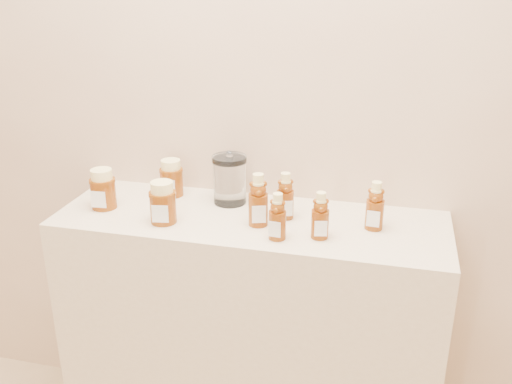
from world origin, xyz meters
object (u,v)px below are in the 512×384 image
(display_table, at_px, (250,340))
(bear_bottle_front_left, at_px, (277,213))
(glass_canister, at_px, (230,178))
(bear_bottle_back_left, at_px, (258,196))
(honey_jar_left, at_px, (103,189))

(display_table, height_order, bear_bottle_front_left, bear_bottle_front_left)
(bear_bottle_front_left, relative_size, glass_canister, 0.90)
(display_table, bearing_deg, glass_canister, 132.09)
(display_table, distance_m, glass_canister, 0.55)
(bear_bottle_back_left, height_order, glass_canister, bear_bottle_back_left)
(bear_bottle_back_left, bearing_deg, honey_jar_left, 161.21)
(bear_bottle_front_left, bearing_deg, glass_canister, 138.50)
(glass_canister, bearing_deg, bear_bottle_back_left, -47.96)
(glass_canister, bearing_deg, bear_bottle_front_left, -47.19)
(bear_bottle_back_left, bearing_deg, glass_canister, 113.95)
(display_table, relative_size, honey_jar_left, 9.32)
(honey_jar_left, bearing_deg, glass_canister, 15.95)
(honey_jar_left, bearing_deg, display_table, -0.01)
(display_table, xyz_separation_m, glass_canister, (-0.09, 0.10, 0.54))
(display_table, xyz_separation_m, honey_jar_left, (-0.47, -0.03, 0.51))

